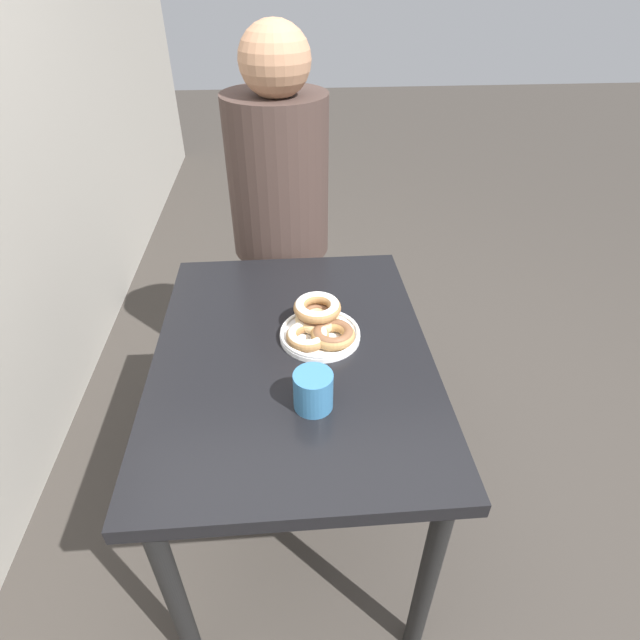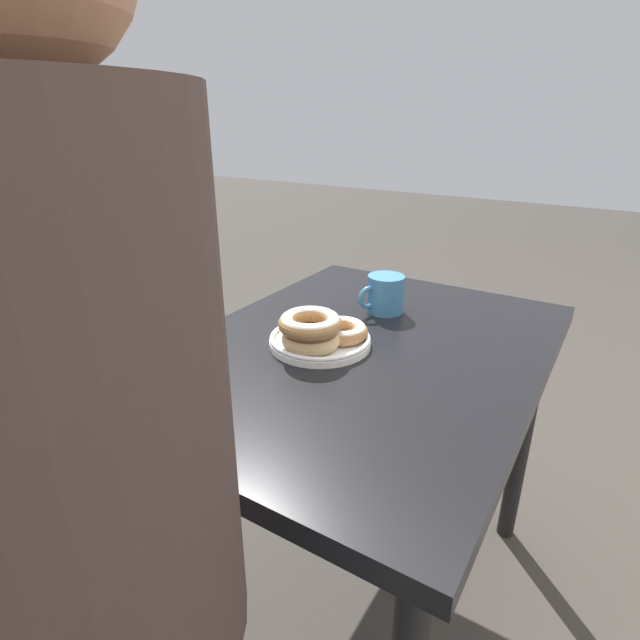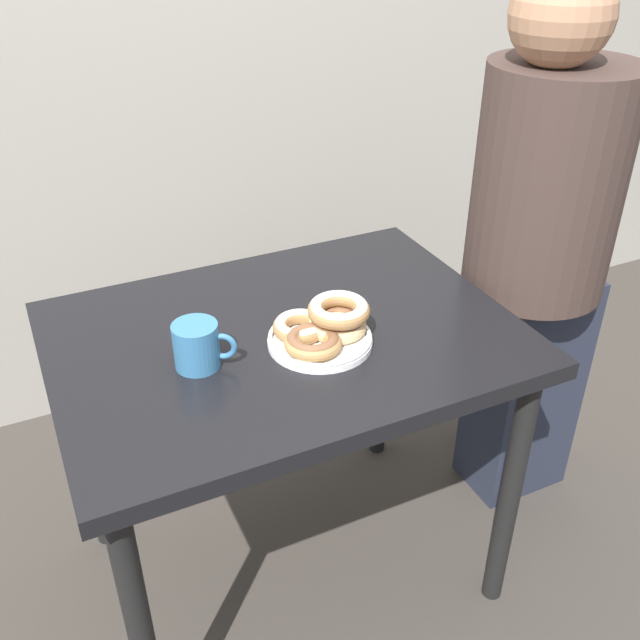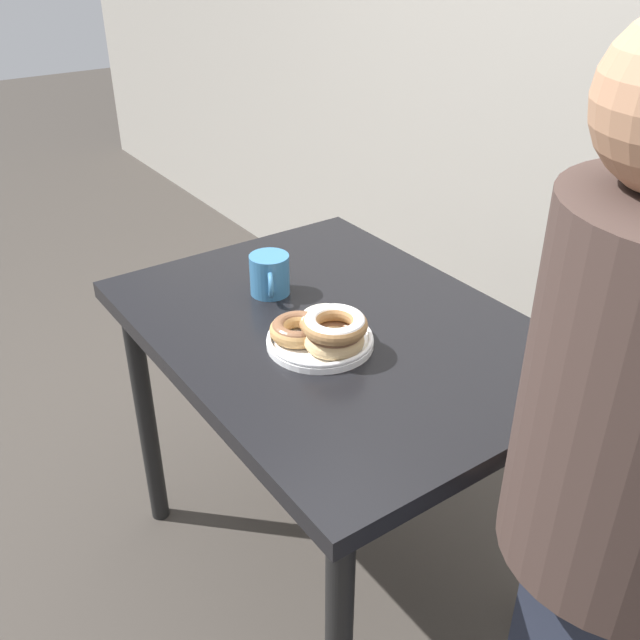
{
  "view_description": "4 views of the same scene",
  "coord_description": "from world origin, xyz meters",
  "px_view_note": "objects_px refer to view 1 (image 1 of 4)",
  "views": [
    {
      "loc": [
        -1.04,
        0.15,
        1.63
      ],
      "look_at": [
        0.05,
        0.06,
        0.82
      ],
      "focal_mm": 28.0,
      "sensor_mm": 36.0,
      "label": 1
    },
    {
      "loc": [
        0.89,
        0.59,
        1.24
      ],
      "look_at": [
        0.05,
        0.06,
        0.82
      ],
      "focal_mm": 28.0,
      "sensor_mm": 36.0,
      "label": 2
    },
    {
      "loc": [
        -0.49,
        -1.08,
        1.61
      ],
      "look_at": [
        0.05,
        0.06,
        0.82
      ],
      "focal_mm": 40.0,
      "sensor_mm": 36.0,
      "label": 3
    },
    {
      "loc": [
        1.08,
        -0.65,
        1.56
      ],
      "look_at": [
        0.05,
        0.06,
        0.82
      ],
      "focal_mm": 40.0,
      "sensor_mm": 36.0,
      "label": 4
    }
  ],
  "objects_px": {
    "donut_plate": "(319,325)",
    "dining_table": "(294,376)",
    "coffee_mug": "(314,390)",
    "person_figure": "(280,218)"
  },
  "relations": [
    {
      "from": "dining_table",
      "to": "coffee_mug",
      "type": "height_order",
      "value": "coffee_mug"
    },
    {
      "from": "dining_table",
      "to": "person_figure",
      "type": "relative_size",
      "value": 0.68
    },
    {
      "from": "person_figure",
      "to": "donut_plate",
      "type": "bearing_deg",
      "value": -171.43
    },
    {
      "from": "dining_table",
      "to": "coffee_mug",
      "type": "distance_m",
      "value": 0.25
    },
    {
      "from": "coffee_mug",
      "to": "person_figure",
      "type": "bearing_deg",
      "value": 4.1
    },
    {
      "from": "coffee_mug",
      "to": "person_figure",
      "type": "height_order",
      "value": "person_figure"
    },
    {
      "from": "donut_plate",
      "to": "dining_table",
      "type": "bearing_deg",
      "value": 126.81
    },
    {
      "from": "dining_table",
      "to": "donut_plate",
      "type": "distance_m",
      "value": 0.16
    },
    {
      "from": "coffee_mug",
      "to": "person_figure",
      "type": "relative_size",
      "value": 0.08
    },
    {
      "from": "dining_table",
      "to": "coffee_mug",
      "type": "xyz_separation_m",
      "value": [
        -0.21,
        -0.04,
        0.14
      ]
    }
  ]
}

